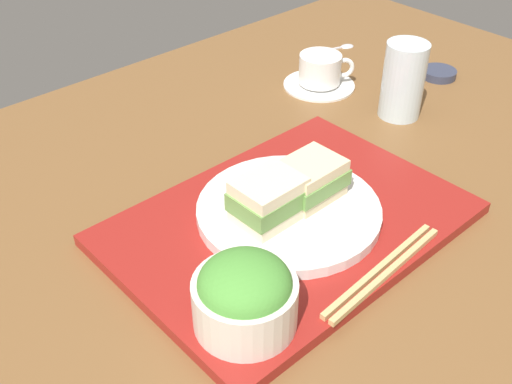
{
  "coord_description": "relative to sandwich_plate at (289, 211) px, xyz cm",
  "views": [
    {
      "loc": [
        -49.22,
        -45.64,
        50.04
      ],
      "look_at": [
        -8.34,
        -0.72,
        5.0
      ],
      "focal_mm": 43.44,
      "sensor_mm": 36.0,
      "label": 1
    }
  ],
  "objects": [
    {
      "name": "ground_plane",
      "position": [
        5.53,
        3.68,
        -3.79
      ],
      "size": [
        140.0,
        100.0,
        3.0
      ],
      "primitive_type": "cube",
      "color": "brown"
    },
    {
      "name": "serving_tray",
      "position": [
        -0.39,
        -0.48,
        -1.52
      ],
      "size": [
        42.94,
        30.45,
        1.55
      ],
      "primitive_type": "cube",
      "color": "maroon",
      "rests_on": "ground_plane"
    },
    {
      "name": "sandwich_plate",
      "position": [
        0.0,
        0.0,
        0.0
      ],
      "size": [
        22.99,
        22.99,
        1.48
      ],
      "primitive_type": "cylinder",
      "color": "silver",
      "rests_on": "serving_tray"
    },
    {
      "name": "sandwich_near",
      "position": [
        -3.43,
        0.11,
        3.51
      ],
      "size": [
        8.35,
        6.42,
        5.53
      ],
      "color": "beige",
      "rests_on": "sandwich_plate"
    },
    {
      "name": "sandwich_far",
      "position": [
        3.43,
        -0.11,
        3.26
      ],
      "size": [
        8.46,
        6.62,
        5.05
      ],
      "color": "beige",
      "rests_on": "sandwich_plate"
    },
    {
      "name": "salad_bowl",
      "position": [
        -15.53,
        -9.38,
        3.14
      ],
      "size": [
        10.66,
        10.66,
        8.03
      ],
      "color": "silver",
      "rests_on": "serving_tray"
    },
    {
      "name": "chopsticks_pair",
      "position": [
        0.51,
        -14.46,
        -0.39
      ],
      "size": [
        20.16,
        3.12,
        0.7
      ],
      "color": "tan",
      "rests_on": "serving_tray"
    },
    {
      "name": "coffee_cup",
      "position": [
        31.21,
        23.67,
        0.26
      ],
      "size": [
        12.55,
        12.55,
        5.85
      ],
      "color": "white",
      "rests_on": "ground_plane"
    },
    {
      "name": "drinking_glass",
      "position": [
        33.22,
        8.05,
        3.85
      ],
      "size": [
        6.69,
        6.69,
        12.29
      ],
      "primitive_type": "cylinder",
      "color": "silver",
      "rests_on": "ground_plane"
    },
    {
      "name": "small_sauce_dish",
      "position": [
        49.79,
        11.63,
        -1.58
      ],
      "size": [
        6.22,
        6.22,
        1.42
      ],
      "primitive_type": "cylinder",
      "color": "#33384C",
      "rests_on": "ground_plane"
    },
    {
      "name": "teaspoon",
      "position": [
        46.76,
        32.0,
        -1.94
      ],
      "size": [
        9.0,
        3.7,
        0.8
      ],
      "color": "silver",
      "rests_on": "ground_plane"
    }
  ]
}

